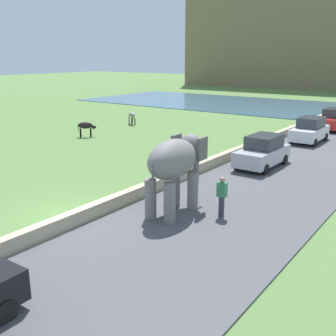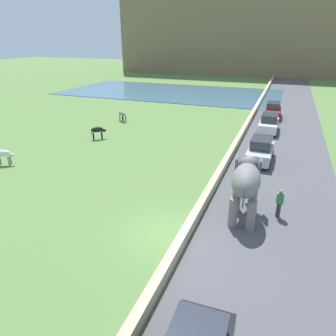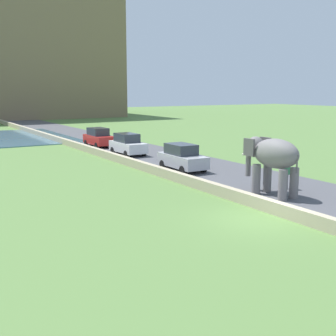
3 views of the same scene
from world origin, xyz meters
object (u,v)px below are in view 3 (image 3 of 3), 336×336
(car_red, at_px, (99,137))
(car_silver, at_px, (182,157))
(person_beside_elephant, at_px, (286,174))
(elephant, at_px, (272,157))
(car_white, at_px, (128,144))

(car_red, bearing_deg, car_silver, -89.99)
(person_beside_elephant, relative_size, car_silver, 0.40)
(elephant, distance_m, car_silver, 8.49)
(person_beside_elephant, height_order, car_silver, car_silver)
(elephant, xyz_separation_m, person_beside_elephant, (1.71, 0.62, -1.16))
(person_beside_elephant, bearing_deg, car_white, 96.02)
(elephant, relative_size, car_red, 0.87)
(elephant, xyz_separation_m, car_red, (0.01, 22.97, -1.14))
(elephant, xyz_separation_m, car_silver, (0.02, 8.41, -1.14))
(car_red, bearing_deg, person_beside_elephant, -85.65)
(person_beside_elephant, height_order, car_white, car_white)
(car_silver, distance_m, car_white, 8.31)
(elephant, height_order, car_red, elephant)
(elephant, height_order, person_beside_elephant, elephant)
(car_silver, bearing_deg, elephant, -90.11)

